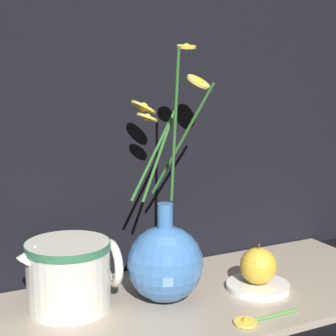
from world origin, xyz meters
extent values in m
plane|color=black|center=(0.00, 0.00, 0.00)|extent=(6.00, 6.00, 0.00)
cube|color=tan|center=(0.00, 0.00, 0.01)|extent=(0.89, 0.32, 0.01)
sphere|color=#3F72B7|center=(0.00, 0.01, 0.08)|extent=(0.13, 0.13, 0.13)
cylinder|color=#3F72B7|center=(0.00, 0.01, 0.15)|extent=(0.03, 0.03, 0.05)
cylinder|color=#336B2D|center=(0.02, 0.01, 0.30)|extent=(0.01, 0.04, 0.25)
cylinder|color=#EAC64C|center=(0.03, 0.01, 0.42)|extent=(0.03, 0.04, 0.01)
sphere|color=yellow|center=(0.03, 0.01, 0.42)|extent=(0.01, 0.01, 0.01)
cylinder|color=#336B2D|center=(0.00, 0.05, 0.25)|extent=(0.09, 0.01, 0.15)
cylinder|color=#EAC64C|center=(0.00, 0.09, 0.33)|extent=(0.04, 0.05, 0.03)
sphere|color=yellow|center=(0.00, 0.09, 0.33)|extent=(0.02, 0.02, 0.02)
cylinder|color=#336B2D|center=(0.05, 0.04, 0.27)|extent=(0.07, 0.10, 0.19)
cylinder|color=#EAC64C|center=(0.10, 0.07, 0.37)|extent=(0.06, 0.06, 0.03)
sphere|color=yellow|center=(0.10, 0.07, 0.37)|extent=(0.02, 0.02, 0.02)
cylinder|color=#336B2D|center=(0.00, 0.04, 0.24)|extent=(0.06, 0.01, 0.14)
cylinder|color=#EAC64C|center=(-0.01, 0.07, 0.31)|extent=(0.04, 0.04, 0.02)
sphere|color=yellow|center=(-0.01, 0.07, 0.31)|extent=(0.01, 0.01, 0.01)
cylinder|color=beige|center=(-0.15, 0.05, 0.07)|extent=(0.13, 0.13, 0.11)
cylinder|color=#33724C|center=(-0.15, 0.05, 0.12)|extent=(0.13, 0.13, 0.01)
torus|color=beige|center=(-0.08, 0.05, 0.08)|extent=(0.01, 0.08, 0.08)
cone|color=beige|center=(-0.21, 0.05, 0.11)|extent=(0.05, 0.04, 0.04)
cylinder|color=white|center=(0.16, -0.02, 0.02)|extent=(0.11, 0.11, 0.01)
sphere|color=gold|center=(0.16, -0.02, 0.05)|extent=(0.06, 0.06, 0.06)
cylinder|color=#4C3819|center=(0.16, -0.02, 0.09)|extent=(0.00, 0.00, 0.01)
cylinder|color=#4C8E3D|center=(0.12, -0.12, 0.01)|extent=(0.10, 0.01, 0.01)
cylinder|color=#EAC64C|center=(0.07, -0.12, 0.01)|extent=(0.04, 0.04, 0.00)
sphere|color=gold|center=(0.07, -0.12, 0.02)|extent=(0.01, 0.01, 0.01)
camera|label=1|loc=(-0.39, -0.77, 0.39)|focal=60.00mm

